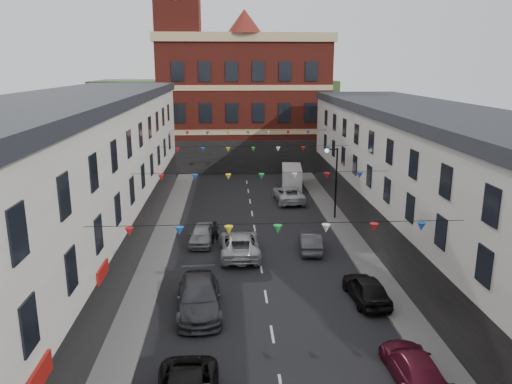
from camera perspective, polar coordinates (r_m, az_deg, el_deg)
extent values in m
plane|color=black|center=(28.27, 1.14, -11.87)|extent=(160.00, 160.00, 0.00)
cube|color=#605E5B|center=(30.38, -12.45, -10.13)|extent=(1.80, 64.00, 0.15)
cube|color=#605E5B|center=(31.26, 13.75, -9.49)|extent=(1.80, 64.00, 0.15)
cube|color=beige|center=(29.05, -22.87, -1.75)|extent=(8.00, 56.00, 10.00)
cube|color=black|center=(28.16, -23.92, 8.78)|extent=(8.40, 56.00, 0.70)
cube|color=black|center=(29.04, -14.59, -8.17)|extent=(0.12, 56.00, 3.20)
cube|color=beige|center=(30.74, 23.56, -1.95)|extent=(8.00, 56.00, 9.00)
cube|color=black|center=(29.85, 24.48, 7.03)|extent=(8.40, 56.00, 0.70)
cube|color=black|center=(30.07, 16.03, -7.47)|extent=(0.12, 56.00, 3.20)
cube|color=maroon|center=(63.53, -1.44, 9.80)|extent=(20.00, 12.00, 15.00)
cube|color=tan|center=(63.41, -1.48, 17.03)|extent=(20.60, 12.60, 1.00)
cone|color=maroon|center=(58.53, -1.34, 18.93)|extent=(4.00, 4.00, 2.60)
cube|color=maroon|center=(60.56, -8.69, 13.69)|extent=(5.00, 5.00, 24.00)
cube|color=#2D4620|center=(87.64, -4.58, 9.36)|extent=(40.00, 14.00, 10.00)
cylinder|color=black|center=(41.37, 9.13, 0.88)|extent=(0.14, 0.14, 6.00)
cylinder|color=black|center=(40.72, 8.73, 4.85)|extent=(0.90, 0.10, 0.10)
sphere|color=beige|center=(40.64, 8.11, 4.71)|extent=(0.36, 0.36, 0.36)
imported|color=#3B3C42|center=(26.58, -6.53, -11.83)|extent=(2.61, 5.68, 1.61)
imported|color=gray|center=(36.15, -6.21, -4.81)|extent=(1.92, 4.14, 1.37)
imported|color=maroon|center=(22.30, 17.54, -18.46)|extent=(1.82, 4.44, 1.29)
imported|color=black|center=(28.15, 12.51, -10.73)|extent=(2.01, 4.35, 1.44)
imported|color=#43444A|center=(34.78, 6.23, -5.63)|extent=(1.78, 4.15, 1.33)
imported|color=silver|center=(46.87, 3.72, -0.23)|extent=(2.82, 5.48, 1.48)
imported|color=#B4B6BC|center=(33.74, -1.87, -5.97)|extent=(2.67, 5.67, 1.57)
cube|color=silver|center=(52.02, 4.10, 1.66)|extent=(2.42, 5.23, 2.24)
imported|color=black|center=(36.00, -4.69, -4.61)|extent=(0.64, 0.45, 1.67)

